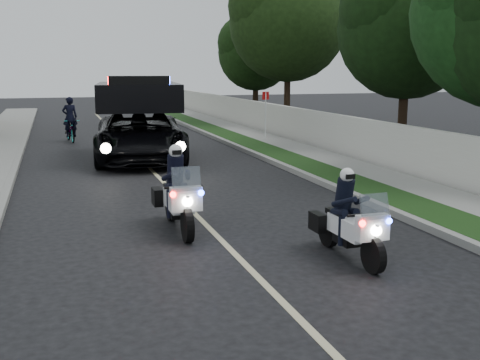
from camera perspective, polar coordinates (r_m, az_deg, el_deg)
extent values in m
plane|color=black|center=(8.56, 3.12, -10.83)|extent=(120.00, 120.00, 0.00)
cube|color=gray|center=(19.01, 3.96, 1.51)|extent=(0.20, 60.00, 0.15)
cube|color=#193814|center=(19.28, 5.90, 1.62)|extent=(1.20, 60.00, 0.16)
cube|color=gray|center=(19.83, 9.34, 1.79)|extent=(1.40, 60.00, 0.16)
cube|color=beige|center=(20.21, 11.93, 3.79)|extent=(0.22, 60.00, 1.50)
cube|color=gray|center=(17.74, -21.48, 0.09)|extent=(0.20, 60.00, 0.15)
cube|color=#BFB78C|center=(17.94, -8.31, 0.62)|extent=(0.12, 50.00, 0.01)
imported|color=black|center=(20.78, -9.69, 1.97)|extent=(3.71, 6.74, 3.13)
imported|color=black|center=(26.65, -16.19, 3.64)|extent=(0.87, 1.91, 0.97)
imported|color=black|center=(26.65, -16.19, 3.64)|extent=(0.66, 0.47, 1.75)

